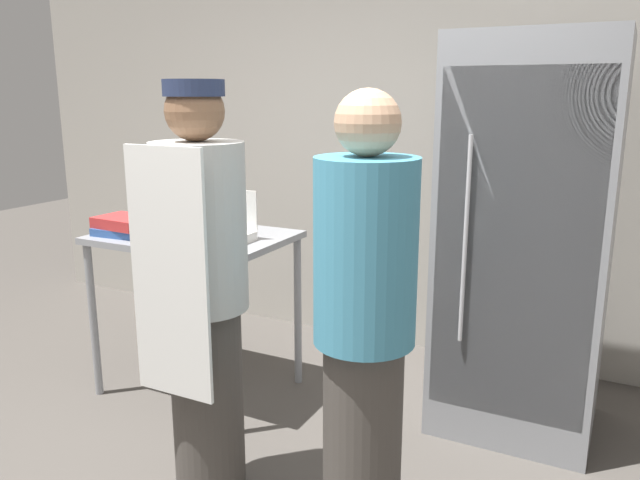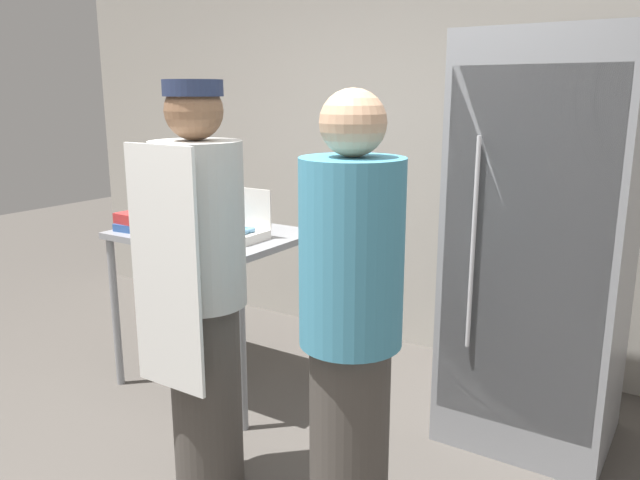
% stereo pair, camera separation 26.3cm
% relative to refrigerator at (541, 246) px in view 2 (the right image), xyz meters
% --- Properties ---
extents(back_wall, '(6.40, 0.12, 2.79)m').
position_rel_refrigerator_xyz_m(back_wall, '(-0.85, 0.81, 0.41)').
color(back_wall, '#ADA89E').
rests_on(back_wall, ground_plane).
extents(refrigerator, '(0.78, 0.71, 1.97)m').
position_rel_refrigerator_xyz_m(refrigerator, '(0.00, 0.00, 0.00)').
color(refrigerator, gray).
rests_on(refrigerator, ground_plane).
extents(prep_counter, '(1.03, 0.74, 0.93)m').
position_rel_refrigerator_xyz_m(prep_counter, '(-1.71, -0.44, -0.17)').
color(prep_counter, gray).
rests_on(prep_counter, ground_plane).
extents(donut_box, '(0.29, 0.22, 0.26)m').
position_rel_refrigerator_xyz_m(donut_box, '(-1.46, -0.50, -0.01)').
color(donut_box, silver).
rests_on(donut_box, prep_counter).
extents(blender_pitcher, '(0.14, 0.14, 0.29)m').
position_rel_refrigerator_xyz_m(blender_pitcher, '(-1.90, -0.22, 0.07)').
color(blender_pitcher, '#99999E').
rests_on(blender_pitcher, prep_counter).
extents(binder_stack, '(0.32, 0.25, 0.10)m').
position_rel_refrigerator_xyz_m(binder_stack, '(-2.04, -0.61, -0.00)').
color(binder_stack, '#2D5193').
rests_on(binder_stack, prep_counter).
extents(person_baker, '(0.37, 0.39, 1.75)m').
position_rel_refrigerator_xyz_m(person_baker, '(-1.06, -1.21, -0.08)').
color(person_baker, '#47423D').
rests_on(person_baker, ground_plane).
extents(person_customer, '(0.36, 0.36, 1.72)m').
position_rel_refrigerator_xyz_m(person_customer, '(-0.35, -1.20, -0.11)').
color(person_customer, '#47423D').
rests_on(person_customer, ground_plane).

